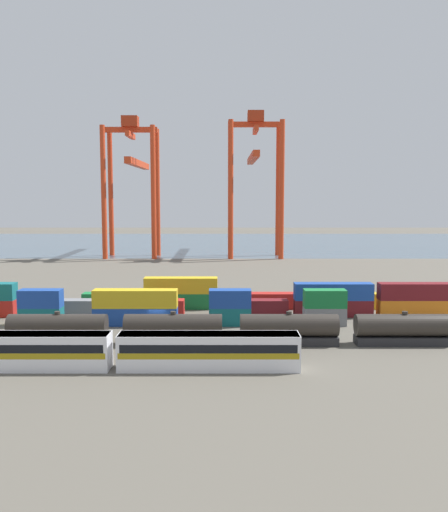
{
  "coord_description": "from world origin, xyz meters",
  "views": [
    {
      "loc": [
        9.6,
        -76.7,
        18.56
      ],
      "look_at": [
        9.6,
        18.38,
        8.17
      ],
      "focal_mm": 38.36,
      "sensor_mm": 36.0,
      "label": 1
    }
  ],
  "objects_px": {
    "freight_tank_row": "(231,329)",
    "passenger_train": "(114,350)",
    "shipping_container_22": "(101,301)",
    "shipping_container_1": "(41,316)",
    "shipping_container_23": "(181,301)",
    "shipping_container_16": "(417,308)",
    "shipping_container_13": "(249,308)",
    "shipping_container_7": "(324,316)",
    "gantry_crane_west": "(133,173)",
    "gantry_crane_central": "(255,170)"
  },
  "relations": [
    {
      "from": "shipping_container_7",
      "to": "shipping_container_13",
      "type": "height_order",
      "value": "same"
    },
    {
      "from": "freight_tank_row",
      "to": "shipping_container_23",
      "type": "relative_size",
      "value": 4.61
    },
    {
      "from": "passenger_train",
      "to": "freight_tank_row",
      "type": "bearing_deg",
      "value": 37.66
    },
    {
      "from": "shipping_container_1",
      "to": "shipping_container_7",
      "type": "bearing_deg",
      "value": 0.0
    },
    {
      "from": "passenger_train",
      "to": "freight_tank_row",
      "type": "distance_m",
      "value": 16.07
    },
    {
      "from": "shipping_container_1",
      "to": "gantry_crane_west",
      "type": "distance_m",
      "value": 95.98
    },
    {
      "from": "gantry_crane_central",
      "to": "shipping_container_7",
      "type": "bearing_deg",
      "value": -86.87
    },
    {
      "from": "shipping_container_23",
      "to": "gantry_crane_west",
      "type": "bearing_deg",
      "value": 104.55
    },
    {
      "from": "shipping_container_16",
      "to": "shipping_container_23",
      "type": "height_order",
      "value": "same"
    },
    {
      "from": "shipping_container_1",
      "to": "shipping_container_22",
      "type": "height_order",
      "value": "same"
    },
    {
      "from": "shipping_container_1",
      "to": "gantry_crane_central",
      "type": "xyz_separation_m",
      "value": [
        35.99,
        92.98,
        25.5
      ]
    },
    {
      "from": "passenger_train",
      "to": "shipping_container_1",
      "type": "relative_size",
      "value": 6.6
    },
    {
      "from": "shipping_container_22",
      "to": "gantry_crane_central",
      "type": "distance_m",
      "value": 90.2
    },
    {
      "from": "shipping_container_23",
      "to": "gantry_crane_west",
      "type": "xyz_separation_m",
      "value": [
        -21.03,
        81.02,
        24.38
      ]
    },
    {
      "from": "shipping_container_16",
      "to": "shipping_container_23",
      "type": "bearing_deg",
      "value": 171.0
    },
    {
      "from": "shipping_container_22",
      "to": "shipping_container_7",
      "type": "bearing_deg",
      "value": -18.63
    },
    {
      "from": "shipping_container_1",
      "to": "gantry_crane_central",
      "type": "height_order",
      "value": "gantry_crane_central"
    },
    {
      "from": "passenger_train",
      "to": "shipping_container_16",
      "type": "xyz_separation_m",
      "value": [
        41.9,
        26.24,
        -0.84
      ]
    },
    {
      "from": "shipping_container_13",
      "to": "shipping_container_1",
      "type": "bearing_deg",
      "value": -169.01
    },
    {
      "from": "shipping_container_13",
      "to": "shipping_container_22",
      "type": "xyz_separation_m",
      "value": [
        -24.28,
        5.9,
        0.0
      ]
    },
    {
      "from": "freight_tank_row",
      "to": "shipping_container_13",
      "type": "bearing_deg",
      "value": 79.73
    },
    {
      "from": "passenger_train",
      "to": "gantry_crane_west",
      "type": "distance_m",
      "value": 116.73
    },
    {
      "from": "shipping_container_16",
      "to": "shipping_container_23",
      "type": "distance_m",
      "value": 37.68
    },
    {
      "from": "shipping_container_1",
      "to": "shipping_container_22",
      "type": "bearing_deg",
      "value": 62.71
    },
    {
      "from": "shipping_container_1",
      "to": "gantry_crane_west",
      "type": "relative_size",
      "value": 0.14
    },
    {
      "from": "shipping_container_16",
      "to": "gantry_crane_west",
      "type": "height_order",
      "value": "gantry_crane_west"
    },
    {
      "from": "shipping_container_13",
      "to": "shipping_container_7",
      "type": "bearing_deg",
      "value": -28.86
    },
    {
      "from": "freight_tank_row",
      "to": "gantry_crane_west",
      "type": "height_order",
      "value": "gantry_crane_west"
    },
    {
      "from": "shipping_container_22",
      "to": "gantry_crane_central",
      "type": "xyz_separation_m",
      "value": [
        29.9,
        81.19,
        25.5
      ]
    },
    {
      "from": "shipping_container_22",
      "to": "gantry_crane_west",
      "type": "bearing_deg",
      "value": 95.47
    },
    {
      "from": "shipping_container_1",
      "to": "gantry_crane_central",
      "type": "relative_size",
      "value": 0.14
    },
    {
      "from": "freight_tank_row",
      "to": "shipping_container_13",
      "type": "relative_size",
      "value": 4.61
    },
    {
      "from": "gantry_crane_west",
      "to": "shipping_container_7",
      "type": "bearing_deg",
      "value": -65.28
    },
    {
      "from": "passenger_train",
      "to": "shipping_container_23",
      "type": "distance_m",
      "value": 32.49
    },
    {
      "from": "shipping_container_7",
      "to": "gantry_crane_west",
      "type": "height_order",
      "value": "gantry_crane_west"
    },
    {
      "from": "shipping_container_13",
      "to": "shipping_container_22",
      "type": "height_order",
      "value": "same"
    },
    {
      "from": "passenger_train",
      "to": "shipping_container_22",
      "type": "height_order",
      "value": "passenger_train"
    },
    {
      "from": "shipping_container_1",
      "to": "shipping_container_16",
      "type": "distance_m",
      "value": 56.87
    },
    {
      "from": "gantry_crane_west",
      "to": "passenger_train",
      "type": "bearing_deg",
      "value": -81.78
    },
    {
      "from": "shipping_container_7",
      "to": "gantry_crane_west",
      "type": "relative_size",
      "value": 0.14
    },
    {
      "from": "freight_tank_row",
      "to": "passenger_train",
      "type": "bearing_deg",
      "value": -142.34
    },
    {
      "from": "passenger_train",
      "to": "shipping_container_23",
      "type": "xyz_separation_m",
      "value": [
        4.68,
        32.14,
        -0.84
      ]
    },
    {
      "from": "freight_tank_row",
      "to": "gantry_crane_west",
      "type": "bearing_deg",
      "value": 105.71
    },
    {
      "from": "freight_tank_row",
      "to": "shipping_container_13",
      "type": "xyz_separation_m",
      "value": [
        2.97,
        16.42,
        -0.68
      ]
    },
    {
      "from": "freight_tank_row",
      "to": "gantry_crane_central",
      "type": "relative_size",
      "value": 1.27
    },
    {
      "from": "passenger_train",
      "to": "shipping_container_1",
      "type": "xyz_separation_m",
      "value": [
        -14.67,
        20.34,
        -0.84
      ]
    },
    {
      "from": "passenger_train",
      "to": "gantry_crane_west",
      "type": "xyz_separation_m",
      "value": [
        -16.34,
        113.16,
        23.53
      ]
    },
    {
      "from": "shipping_container_7",
      "to": "shipping_container_22",
      "type": "height_order",
      "value": "same"
    },
    {
      "from": "shipping_container_13",
      "to": "gantry_crane_west",
      "type": "bearing_deg",
      "value": 110.23
    },
    {
      "from": "freight_tank_row",
      "to": "shipping_container_22",
      "type": "bearing_deg",
      "value": 133.67
    }
  ]
}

